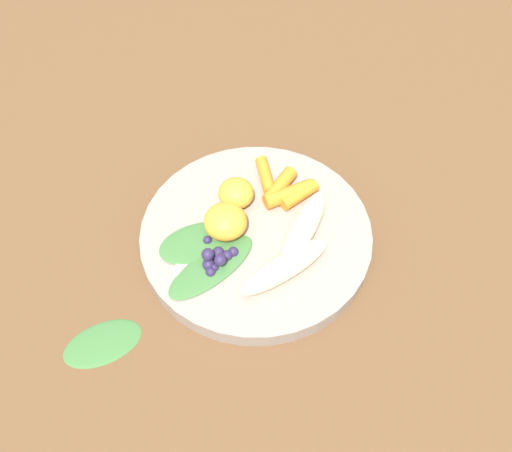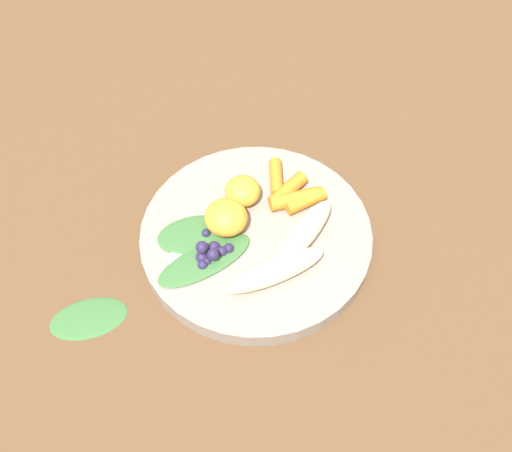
{
  "view_description": "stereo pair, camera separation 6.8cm",
  "coord_description": "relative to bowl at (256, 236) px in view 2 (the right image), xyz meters",
  "views": [
    {
      "loc": [
        -0.36,
        0.19,
        0.58
      ],
      "look_at": [
        0.0,
        0.0,
        0.03
      ],
      "focal_mm": 40.38,
      "sensor_mm": 36.0,
      "label": 1
    },
    {
      "loc": [
        -0.38,
        0.13,
        0.58
      ],
      "look_at": [
        0.0,
        0.0,
        0.03
      ],
      "focal_mm": 40.38,
      "sensor_mm": 36.0,
      "label": 2
    }
  ],
  "objects": [
    {
      "name": "ground_plane",
      "position": [
        0.0,
        0.0,
        -0.01
      ],
      "size": [
        2.4,
        2.4,
        0.0
      ],
      "primitive_type": "plane",
      "color": "brown"
    },
    {
      "name": "bowl",
      "position": [
        0.0,
        0.0,
        0.0
      ],
      "size": [
        0.28,
        0.28,
        0.02
      ],
      "primitive_type": "cylinder",
      "color": "gray",
      "rests_on": "ground_plane"
    },
    {
      "name": "banana_peeled_left",
      "position": [
        -0.03,
        -0.05,
        0.03
      ],
      "size": [
        0.09,
        0.12,
        0.03
      ],
      "primitive_type": "ellipsoid",
      "rotation": [
        0.0,
        0.0,
        5.34
      ],
      "color": "beige",
      "rests_on": "bowl"
    },
    {
      "name": "banana_peeled_right",
      "position": [
        -0.07,
        0.0,
        0.03
      ],
      "size": [
        0.04,
        0.12,
        0.03
      ],
      "primitive_type": "ellipsoid",
      "rotation": [
        0.0,
        0.0,
        4.83
      ],
      "color": "beige",
      "rests_on": "bowl"
    },
    {
      "name": "orange_segment_near",
      "position": [
        0.02,
        0.03,
        0.03
      ],
      "size": [
        0.05,
        0.05,
        0.04
      ],
      "primitive_type": "ellipsoid",
      "color": "#F4A833",
      "rests_on": "bowl"
    },
    {
      "name": "orange_segment_far",
      "position": [
        0.05,
        -0.0,
        0.03
      ],
      "size": [
        0.04,
        0.04,
        0.03
      ],
      "primitive_type": "ellipsoid",
      "color": "#F4A833",
      "rests_on": "bowl"
    },
    {
      "name": "carrot_front",
      "position": [
        0.02,
        -0.07,
        0.02
      ],
      "size": [
        0.03,
        0.05,
        0.02
      ],
      "primitive_type": "cylinder",
      "rotation": [
        0.0,
        1.57,
        4.89
      ],
      "color": "orange",
      "rests_on": "bowl"
    },
    {
      "name": "carrot_mid_left",
      "position": [
        0.02,
        -0.06,
        0.02
      ],
      "size": [
        0.02,
        0.06,
        0.02
      ],
      "primitive_type": "cylinder",
      "rotation": [
        0.0,
        1.57,
        4.65
      ],
      "color": "orange",
      "rests_on": "bowl"
    },
    {
      "name": "carrot_mid_right",
      "position": [
        0.04,
        -0.06,
        0.02
      ],
      "size": [
        0.04,
        0.06,
        0.02
      ],
      "primitive_type": "cylinder",
      "rotation": [
        0.0,
        1.57,
        5.22
      ],
      "color": "orange",
      "rests_on": "bowl"
    },
    {
      "name": "carrot_rear",
      "position": [
        0.07,
        -0.05,
        0.02
      ],
      "size": [
        0.06,
        0.03,
        0.02
      ],
      "primitive_type": "cylinder",
      "rotation": [
        0.0,
        1.57,
        5.99
      ],
      "color": "orange",
      "rests_on": "bowl"
    },
    {
      "name": "blueberry_pile",
      "position": [
        -0.02,
        0.06,
        0.02
      ],
      "size": [
        0.05,
        0.05,
        0.03
      ],
      "color": "#2D234C",
      "rests_on": "bowl"
    },
    {
      "name": "coconut_shred_patch",
      "position": [
        -0.02,
        0.09,
        0.01
      ],
      "size": [
        0.05,
        0.05,
        0.0
      ],
      "primitive_type": "cylinder",
      "color": "white",
      "rests_on": "bowl"
    },
    {
      "name": "kale_leaf_left",
      "position": [
        0.02,
        0.07,
        0.01
      ],
      "size": [
        0.07,
        0.1,
        0.0
      ],
      "primitive_type": "ellipsoid",
      "rotation": [
        0.0,
        0.0,
        7.72
      ],
      "color": "#3D7038",
      "rests_on": "bowl"
    },
    {
      "name": "kale_leaf_right",
      "position": [
        -0.02,
        0.07,
        0.01
      ],
      "size": [
        0.07,
        0.13,
        0.0
      ],
      "primitive_type": "ellipsoid",
      "rotation": [
        0.0,
        0.0,
        8.11
      ],
      "color": "#3D7038",
      "rests_on": "bowl"
    },
    {
      "name": "kale_leaf_stray",
      "position": [
        -0.04,
        0.21,
        -0.01
      ],
      "size": [
        0.06,
        0.09,
        0.01
      ],
      "primitive_type": "ellipsoid",
      "rotation": [
        0.0,
        0.0,
        1.51
      ],
      "color": "#3D7038",
      "rests_on": "ground_plane"
    }
  ]
}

